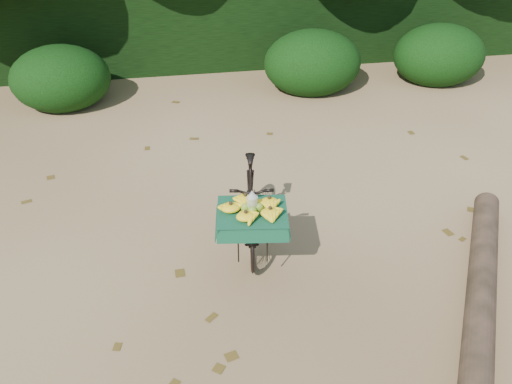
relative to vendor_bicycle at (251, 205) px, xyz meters
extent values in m
plane|color=tan|center=(0.37, 0.07, -0.51)|extent=(80.00, 80.00, 0.00)
imported|color=black|center=(0.00, 0.02, -0.02)|extent=(0.69, 1.69, 0.99)
cube|color=black|center=(-0.08, -0.57, 0.30)|extent=(0.41, 0.48, 0.02)
cube|color=#144E35|center=(-0.08, -0.57, 0.32)|extent=(0.79, 0.69, 0.01)
ellipsoid|color=olive|center=(-0.01, -0.58, 0.37)|extent=(0.09, 0.08, 0.10)
ellipsoid|color=olive|center=(-0.07, -0.51, 0.37)|extent=(0.09, 0.08, 0.10)
ellipsoid|color=olive|center=(-0.15, -0.56, 0.37)|extent=(0.09, 0.08, 0.10)
ellipsoid|color=olive|center=(-0.09, -0.63, 0.37)|extent=(0.09, 0.08, 0.10)
cylinder|color=#EAE5C6|center=(-0.08, -0.56, 0.42)|extent=(0.11, 0.11, 0.15)
cylinder|color=brown|center=(1.98, -1.67, -0.36)|extent=(2.35, 3.62, 0.29)
cube|color=black|center=(0.37, 6.37, 0.39)|extent=(26.00, 1.80, 1.80)
camera|label=1|loc=(-0.81, -4.99, 3.51)|focal=38.00mm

